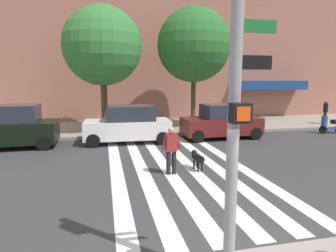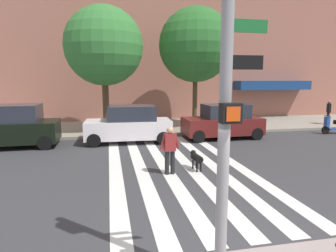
{
  "view_description": "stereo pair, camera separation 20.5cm",
  "coord_description": "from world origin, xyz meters",
  "px_view_note": "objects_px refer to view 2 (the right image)",
  "views": [
    {
      "loc": [
        -2.89,
        -4.42,
        3.21
      ],
      "look_at": [
        -0.19,
        7.72,
        1.2
      ],
      "focal_mm": 30.9,
      "sensor_mm": 36.0,
      "label": 1
    },
    {
      "loc": [
        -2.69,
        -4.46,
        3.21
      ],
      "look_at": [
        -0.19,
        7.72,
        1.2
      ],
      "focal_mm": 30.9,
      "sensor_mm": 36.0,
      "label": 2
    }
  ],
  "objects_px": {
    "pedestrian_bystander": "(329,111)",
    "dog_on_leash": "(196,158)",
    "street_tree_nearest": "(104,46)",
    "pedestrian_dog_walker": "(170,148)",
    "parked_car_behind_first": "(129,125)",
    "parked_car_third_in_line": "(223,122)",
    "traffic_light_pole": "(228,57)",
    "street_tree_middle": "(196,45)",
    "parked_scooter": "(334,126)",
    "parked_car_near_curb": "(6,127)"
  },
  "relations": [
    {
      "from": "street_tree_middle",
      "to": "parked_car_third_in_line",
      "type": "bearing_deg",
      "value": -79.31
    },
    {
      "from": "parked_car_near_curb",
      "to": "street_tree_middle",
      "type": "distance_m",
      "value": 11.65
    },
    {
      "from": "pedestrian_dog_walker",
      "to": "dog_on_leash",
      "type": "height_order",
      "value": "pedestrian_dog_walker"
    },
    {
      "from": "street_tree_middle",
      "to": "parked_scooter",
      "type": "bearing_deg",
      "value": -23.91
    },
    {
      "from": "pedestrian_dog_walker",
      "to": "street_tree_nearest",
      "type": "bearing_deg",
      "value": 104.95
    },
    {
      "from": "traffic_light_pole",
      "to": "parked_car_near_curb",
      "type": "height_order",
      "value": "traffic_light_pole"
    },
    {
      "from": "street_tree_nearest",
      "to": "pedestrian_dog_walker",
      "type": "bearing_deg",
      "value": -75.05
    },
    {
      "from": "pedestrian_bystander",
      "to": "pedestrian_dog_walker",
      "type": "bearing_deg",
      "value": -148.6
    },
    {
      "from": "parked_car_behind_first",
      "to": "parked_car_third_in_line",
      "type": "xyz_separation_m",
      "value": [
        5.11,
        0.0,
        -0.01
      ]
    },
    {
      "from": "street_tree_middle",
      "to": "pedestrian_dog_walker",
      "type": "height_order",
      "value": "street_tree_middle"
    },
    {
      "from": "traffic_light_pole",
      "to": "parked_car_behind_first",
      "type": "bearing_deg",
      "value": 93.42
    },
    {
      "from": "pedestrian_dog_walker",
      "to": "dog_on_leash",
      "type": "distance_m",
      "value": 1.17
    },
    {
      "from": "parked_car_third_in_line",
      "to": "pedestrian_dog_walker",
      "type": "height_order",
      "value": "parked_car_third_in_line"
    },
    {
      "from": "parked_car_behind_first",
      "to": "street_tree_middle",
      "type": "relative_size",
      "value": 0.58
    },
    {
      "from": "parked_car_near_curb",
      "to": "street_tree_middle",
      "type": "xyz_separation_m",
      "value": [
        10.29,
        3.3,
        4.35
      ]
    },
    {
      "from": "street_tree_nearest",
      "to": "pedestrian_bystander",
      "type": "height_order",
      "value": "street_tree_nearest"
    },
    {
      "from": "pedestrian_bystander",
      "to": "parked_car_near_curb",
      "type": "bearing_deg",
      "value": -173.0
    },
    {
      "from": "dog_on_leash",
      "to": "street_tree_middle",
      "type": "bearing_deg",
      "value": 73.63
    },
    {
      "from": "street_tree_middle",
      "to": "parked_car_behind_first",
      "type": "bearing_deg",
      "value": -143.63
    },
    {
      "from": "parked_car_third_in_line",
      "to": "street_tree_nearest",
      "type": "bearing_deg",
      "value": 157.45
    },
    {
      "from": "parked_scooter",
      "to": "pedestrian_dog_walker",
      "type": "bearing_deg",
      "value": -154.42
    },
    {
      "from": "parked_scooter",
      "to": "street_tree_middle",
      "type": "bearing_deg",
      "value": 156.09
    },
    {
      "from": "dog_on_leash",
      "to": "street_tree_nearest",
      "type": "bearing_deg",
      "value": 112.27
    },
    {
      "from": "street_tree_nearest",
      "to": "pedestrian_dog_walker",
      "type": "xyz_separation_m",
      "value": [
        2.14,
        -8.03,
        -4.15
      ]
    },
    {
      "from": "parked_car_behind_first",
      "to": "street_tree_nearest",
      "type": "bearing_deg",
      "value": 114.08
    },
    {
      "from": "traffic_light_pole",
      "to": "dog_on_leash",
      "type": "xyz_separation_m",
      "value": [
        1.36,
        5.75,
        -3.08
      ]
    },
    {
      "from": "street_tree_middle",
      "to": "dog_on_leash",
      "type": "relative_size",
      "value": 7.55
    },
    {
      "from": "parked_car_behind_first",
      "to": "pedestrian_bystander",
      "type": "height_order",
      "value": "parked_car_behind_first"
    },
    {
      "from": "pedestrian_dog_walker",
      "to": "pedestrian_bystander",
      "type": "bearing_deg",
      "value": 31.4
    },
    {
      "from": "street_tree_nearest",
      "to": "parked_car_behind_first",
      "type": "bearing_deg",
      "value": -65.92
    },
    {
      "from": "parked_car_behind_first",
      "to": "parked_car_third_in_line",
      "type": "relative_size",
      "value": 1.03
    },
    {
      "from": "parked_car_third_in_line",
      "to": "pedestrian_dog_walker",
      "type": "relative_size",
      "value": 2.6
    },
    {
      "from": "parked_car_behind_first",
      "to": "pedestrian_dog_walker",
      "type": "height_order",
      "value": "parked_car_behind_first"
    },
    {
      "from": "traffic_light_pole",
      "to": "pedestrian_dog_walker",
      "type": "distance_m",
      "value": 6.06
    },
    {
      "from": "parked_car_behind_first",
      "to": "street_tree_middle",
      "type": "bearing_deg",
      "value": 36.37
    },
    {
      "from": "dog_on_leash",
      "to": "traffic_light_pole",
      "type": "bearing_deg",
      "value": -103.29
    },
    {
      "from": "pedestrian_bystander",
      "to": "dog_on_leash",
      "type": "bearing_deg",
      "value": -147.4
    },
    {
      "from": "traffic_light_pole",
      "to": "parked_car_behind_first",
      "type": "relative_size",
      "value": 1.33
    },
    {
      "from": "dog_on_leash",
      "to": "parked_car_behind_first",
      "type": "bearing_deg",
      "value": 111.33
    },
    {
      "from": "parked_car_behind_first",
      "to": "dog_on_leash",
      "type": "height_order",
      "value": "parked_car_behind_first"
    },
    {
      "from": "parked_car_third_in_line",
      "to": "street_tree_middle",
      "type": "bearing_deg",
      "value": 100.69
    },
    {
      "from": "street_tree_nearest",
      "to": "pedestrian_dog_walker",
      "type": "relative_size",
      "value": 4.38
    },
    {
      "from": "parked_car_near_curb",
      "to": "dog_on_leash",
      "type": "distance_m",
      "value": 9.36
    },
    {
      "from": "parked_car_near_curb",
      "to": "street_tree_nearest",
      "type": "relative_size",
      "value": 0.67
    },
    {
      "from": "street_tree_nearest",
      "to": "parked_scooter",
      "type": "bearing_deg",
      "value": -11.45
    },
    {
      "from": "parked_car_third_in_line",
      "to": "traffic_light_pole",
      "type": "bearing_deg",
      "value": -112.28
    },
    {
      "from": "parked_car_third_in_line",
      "to": "parked_scooter",
      "type": "xyz_separation_m",
      "value": [
        7.02,
        -0.09,
        -0.43
      ]
    },
    {
      "from": "parked_car_behind_first",
      "to": "pedestrian_bystander",
      "type": "bearing_deg",
      "value": 9.9
    },
    {
      "from": "street_tree_nearest",
      "to": "street_tree_middle",
      "type": "relative_size",
      "value": 0.95
    },
    {
      "from": "traffic_light_pole",
      "to": "parked_car_behind_first",
      "type": "xyz_separation_m",
      "value": [
        -0.65,
        10.88,
        -2.61
      ]
    }
  ]
}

